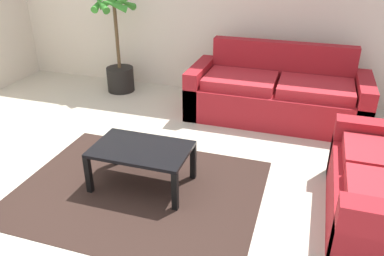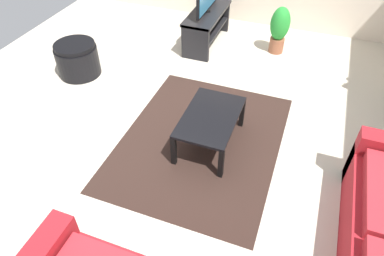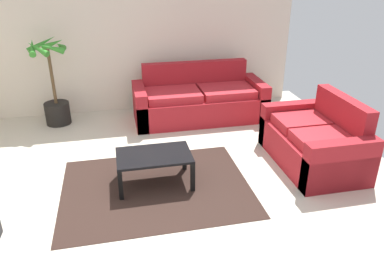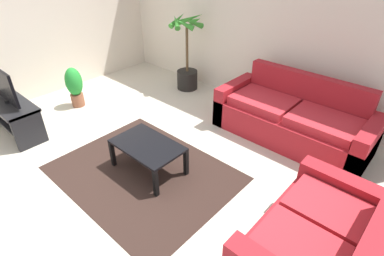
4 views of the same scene
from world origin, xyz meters
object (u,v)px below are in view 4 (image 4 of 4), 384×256
at_px(couch_main, 293,120).
at_px(tv, 2,84).
at_px(couch_loveseat, 318,247).
at_px(tv_stand, 12,113).
at_px(coffee_table, 148,148).
at_px(potted_palm, 187,63).
at_px(potted_plant_small, 75,86).

height_order(couch_main, tv, tv).
bearing_deg(tv, couch_loveseat, 10.98).
distance_m(tv_stand, coffee_table, 2.28).
xyz_separation_m(couch_main, potted_palm, (-2.33, 0.27, 0.21)).
height_order(potted_palm, potted_plant_small, potted_palm).
distance_m(tv_stand, tv, 0.46).
relative_size(coffee_table, potted_plant_small, 1.24).
bearing_deg(potted_plant_small, couch_main, 25.77).
distance_m(tv_stand, potted_palm, 3.04).
relative_size(couch_main, potted_palm, 1.53).
bearing_deg(tv_stand, coffee_table, 19.54).
height_order(tv, potted_plant_small, tv).
bearing_deg(couch_main, potted_plant_small, -154.23).
relative_size(couch_loveseat, tv, 1.70).
xyz_separation_m(coffee_table, potted_plant_small, (-2.27, 0.32, 0.04)).
height_order(couch_loveseat, coffee_table, couch_loveseat).
distance_m(couch_main, potted_plant_small, 3.62).
xyz_separation_m(couch_loveseat, coffee_table, (-2.12, -0.07, 0.04)).
height_order(tv_stand, potted_plant_small, potted_plant_small).
xyz_separation_m(tv_stand, potted_plant_small, (-0.12, 1.08, 0.04)).
height_order(couch_main, tv_stand, couch_main).
bearing_deg(couch_main, tv_stand, -139.76).
height_order(tv_stand, potted_palm, potted_palm).
distance_m(tv, potted_palm, 3.04).
height_order(couch_loveseat, potted_palm, potted_palm).
height_order(couch_main, potted_palm, potted_palm).
distance_m(couch_main, tv, 4.14).
bearing_deg(potted_plant_small, tv_stand, -83.56).
bearing_deg(potted_plant_small, potted_palm, 63.24).
distance_m(couch_loveseat, tv, 4.38).
distance_m(couch_main, tv_stand, 4.11).
bearing_deg(tv_stand, potted_palm, 74.58).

